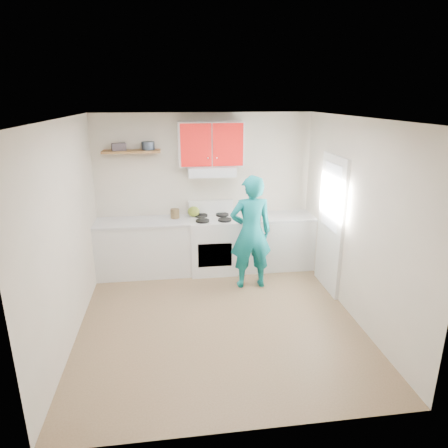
{
  "coord_description": "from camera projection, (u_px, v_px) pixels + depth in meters",
  "views": [
    {
      "loc": [
        -0.56,
        -4.65,
        2.84
      ],
      "look_at": [
        0.15,
        0.55,
        1.15
      ],
      "focal_mm": 31.82,
      "sensor_mm": 36.0,
      "label": 1
    }
  ],
  "objects": [
    {
      "name": "crock",
      "position": [
        175.0,
        214.0,
        6.54
      ],
      "size": [
        0.19,
        0.19,
        0.18
      ],
      "primitive_type": "cylinder",
      "rotation": [
        0.0,
        0.0,
        -0.32
      ],
      "color": "#4B3A21",
      "rests_on": "counter_left"
    },
    {
      "name": "silicone_mat",
      "position": [
        286.0,
        216.0,
        6.74
      ],
      "size": [
        0.4,
        0.37,
        0.01
      ],
      "primitive_type": "cube",
      "rotation": [
        0.0,
        0.0,
        -0.35
      ],
      "color": "red",
      "rests_on": "counter_right"
    },
    {
      "name": "right_wall",
      "position": [
        355.0,
        221.0,
        5.16
      ],
      "size": [
        0.04,
        3.8,
        2.6
      ],
      "primitive_type": "cube",
      "color": "beige",
      "rests_on": "floor"
    },
    {
      "name": "door",
      "position": [
        331.0,
        224.0,
        5.9
      ],
      "size": [
        0.05,
        0.85,
        2.05
      ],
      "primitive_type": "cube",
      "color": "white",
      "rests_on": "floor"
    },
    {
      "name": "person",
      "position": [
        251.0,
        232.0,
        5.99
      ],
      "size": [
        0.65,
        0.43,
        1.76
      ],
      "primitive_type": "imported",
      "rotation": [
        0.0,
        0.0,
        3.16
      ],
      "color": "#0C6E71",
      "rests_on": "floor"
    },
    {
      "name": "ceiling",
      "position": [
        217.0,
        118.0,
        4.53
      ],
      "size": [
        3.6,
        3.8,
        0.04
      ],
      "primitive_type": "cube",
      "color": "white",
      "rests_on": "floor"
    },
    {
      "name": "tin",
      "position": [
        148.0,
        146.0,
        6.24
      ],
      "size": [
        0.24,
        0.24,
        0.13
      ],
      "primitive_type": "cylinder",
      "rotation": [
        0.0,
        0.0,
        0.18
      ],
      "color": "#333D4C",
      "rests_on": "shelf"
    },
    {
      "name": "shelf",
      "position": [
        132.0,
        151.0,
        6.21
      ],
      "size": [
        0.9,
        0.3,
        0.04
      ],
      "primitive_type": "cube",
      "color": "brown",
      "rests_on": "back_wall"
    },
    {
      "name": "counter_left",
      "position": [
        144.0,
        248.0,
        6.56
      ],
      "size": [
        1.52,
        0.6,
        0.9
      ],
      "primitive_type": "cube",
      "color": "silver",
      "rests_on": "floor"
    },
    {
      "name": "counter_right",
      "position": [
        273.0,
        242.0,
        6.84
      ],
      "size": [
        1.32,
        0.6,
        0.9
      ],
      "primitive_type": "cube",
      "color": "silver",
      "rests_on": "floor"
    },
    {
      "name": "upper_cabinets",
      "position": [
        211.0,
        144.0,
        6.32
      ],
      "size": [
        1.02,
        0.33,
        0.7
      ],
      "primitive_type": "cube",
      "color": "red",
      "rests_on": "back_wall"
    },
    {
      "name": "floor",
      "position": [
        218.0,
        318.0,
        5.32
      ],
      "size": [
        3.8,
        3.8,
        0.0
      ],
      "primitive_type": "plane",
      "color": "brown",
      "rests_on": "ground"
    },
    {
      "name": "books",
      "position": [
        119.0,
        147.0,
        6.17
      ],
      "size": [
        0.24,
        0.2,
        0.11
      ],
      "primitive_type": "cube",
      "rotation": [
        0.0,
        0.0,
        0.22
      ],
      "color": "#453D44",
      "rests_on": "shelf"
    },
    {
      "name": "kettle",
      "position": [
        194.0,
        212.0,
        6.63
      ],
      "size": [
        0.25,
        0.25,
        0.17
      ],
      "primitive_type": "ellipsoid",
      "rotation": [
        0.0,
        0.0,
        0.26
      ],
      "color": "olive",
      "rests_on": "stove"
    },
    {
      "name": "door_glass",
      "position": [
        331.0,
        197.0,
        5.76
      ],
      "size": [
        0.01,
        0.55,
        0.95
      ],
      "primitive_type": "cube",
      "color": "white",
      "rests_on": "door"
    },
    {
      "name": "left_wall",
      "position": [
        67.0,
        233.0,
        4.69
      ],
      "size": [
        0.04,
        3.8,
        2.6
      ],
      "primitive_type": "cube",
      "color": "beige",
      "rests_on": "floor"
    },
    {
      "name": "front_wall",
      "position": [
        247.0,
        301.0,
        3.13
      ],
      "size": [
        3.6,
        0.04,
        2.6
      ],
      "primitive_type": "cube",
      "color": "beige",
      "rests_on": "floor"
    },
    {
      "name": "range_hood",
      "position": [
        212.0,
        171.0,
        6.4
      ],
      "size": [
        0.76,
        0.44,
        0.15
      ],
      "primitive_type": "cube",
      "color": "silver",
      "rests_on": "back_wall"
    },
    {
      "name": "back_wall",
      "position": [
        205.0,
        192.0,
        6.72
      ],
      "size": [
        3.6,
        0.04,
        2.6
      ],
      "primitive_type": "cube",
      "color": "beige",
      "rests_on": "floor"
    },
    {
      "name": "stove",
      "position": [
        213.0,
        245.0,
        6.68
      ],
      "size": [
        0.76,
        0.65,
        0.92
      ],
      "primitive_type": "cube",
      "color": "white",
      "rests_on": "floor"
    },
    {
      "name": "cutting_board",
      "position": [
        258.0,
        218.0,
        6.59
      ],
      "size": [
        0.38,
        0.31,
        0.02
      ],
      "primitive_type": "cube",
      "rotation": [
        0.0,
        0.0,
        -0.21
      ],
      "color": "olive",
      "rests_on": "counter_right"
    }
  ]
}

